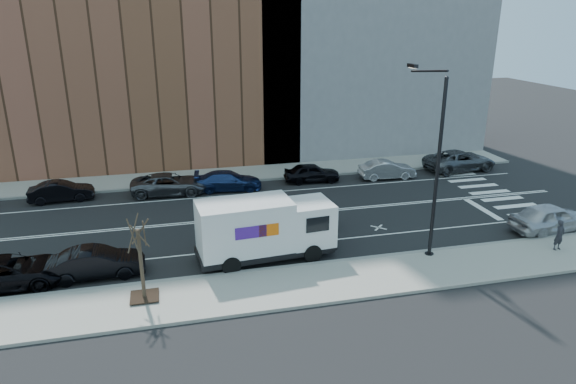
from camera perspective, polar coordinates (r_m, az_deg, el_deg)
name	(u,v)px	position (r m, az deg, el deg)	size (l,w,h in m)	color
ground	(266,216)	(31.44, -2.48, -2.70)	(120.00, 120.00, 0.00)	black
sidewalk_near	(304,285)	(23.67, 1.78, -10.26)	(44.00, 3.60, 0.15)	gray
sidewalk_far	(243,174)	(39.61, -4.98, 2.03)	(44.00, 3.60, 0.15)	gray
curb_near	(294,267)	(25.19, 0.69, -8.29)	(44.00, 0.25, 0.17)	gray
curb_far	(247,181)	(37.91, -4.56, 1.26)	(44.00, 0.25, 0.17)	gray
crosswalk	(496,195)	(37.73, 22.09, -0.35)	(3.00, 14.00, 0.01)	white
road_markings	(266,216)	(31.44, -2.48, -2.69)	(40.00, 8.60, 0.01)	white
bldg_brick	(125,23)	(44.32, -17.65, 17.42)	(26.00, 10.00, 22.00)	brown
streetlight	(433,158)	(25.97, 15.85, 3.66)	(0.44, 4.02, 9.34)	black
street_tree	(142,271)	(22.74, -15.93, -8.43)	(1.20, 1.20, 3.75)	black
fedex_van	(265,228)	(25.53, -2.63, -4.03)	(7.06, 2.92, 3.15)	black
far_parked_b	(61,191)	(36.89, -23.88, 0.07)	(1.41, 4.06, 1.34)	black
far_parked_c	(169,184)	(35.96, -13.05, 0.87)	(2.37, 5.13, 1.43)	#4A4C52
far_parked_d	(228,181)	(36.12, -6.66, 1.26)	(1.89, 4.64, 1.35)	navy
far_parked_e	(312,173)	(37.66, 2.67, 2.15)	(1.63, 4.06, 1.38)	black
far_parked_f	(387,170)	(39.11, 10.94, 2.46)	(1.45, 4.16, 1.37)	#ADADB2
far_parked_g	(460,160)	(42.67, 18.54, 3.35)	(2.64, 5.72, 1.59)	#505358
driving_sedan	(293,217)	(29.26, 0.61, -2.75)	(1.65, 4.72, 1.56)	#9E9EA2
near_parked_rear_a	(97,263)	(25.77, -20.50, -7.38)	(1.51, 4.34, 1.43)	black
near_parked_rear_b	(7,272)	(26.55, -28.74, -7.83)	(2.37, 5.14, 1.43)	black
near_parked_front	(551,218)	(32.60, 27.15, -2.55)	(1.92, 4.78, 1.63)	silver
pedestrian	(559,235)	(29.91, 27.93, -4.25)	(0.59, 0.39, 1.61)	#25242A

